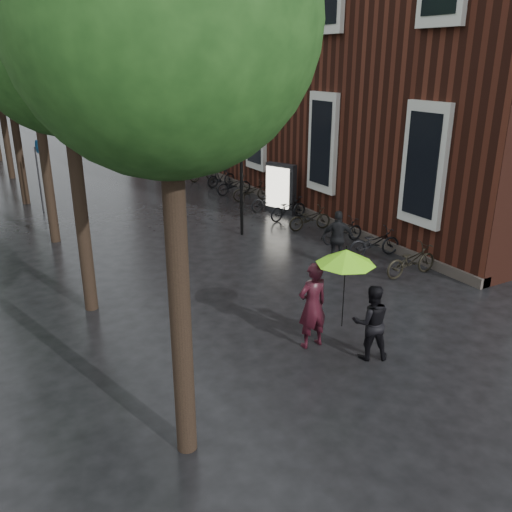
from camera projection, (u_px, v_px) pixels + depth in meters
ground at (414, 407)px, 9.79m from camera, size 120.00×120.00×0.00m
brick_building at (303, 57)px, 28.47m from camera, size 10.20×33.20×12.00m
street_trees at (14, 46)px, 18.80m from camera, size 4.33×34.03×8.91m
person_burgundy at (312, 305)px, 11.55m from camera, size 0.71×0.47×1.94m
person_black at (371, 322)px, 11.14m from camera, size 0.99×0.91×1.63m
lime_umbrella at (346, 257)px, 10.88m from camera, size 1.23×1.23×1.80m
pedestrian_walking at (338, 238)px, 16.21m from camera, size 1.06×0.91×1.70m
parked_bicycles at (285, 206)px, 21.27m from camera, size 1.99×15.22×0.96m
ad_lightbox at (281, 188)px, 21.72m from camera, size 0.30×1.33×2.01m
lamp_post at (241, 168)px, 18.52m from camera, size 0.20×0.20×3.94m
cycle_sign at (38, 165)px, 21.60m from camera, size 0.15×0.53×2.90m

